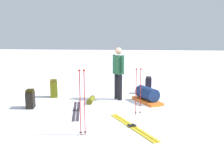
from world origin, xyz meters
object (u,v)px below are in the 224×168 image
Objects in this scene: backpack_large_dark at (54,88)px; ski_pair_near at (132,126)px; skier_standing at (118,71)px; gear_sled at (147,95)px; sleeping_mat_rolled at (91,100)px; ski_poles_planted_near at (82,99)px; backpack_small_spare at (148,85)px; ski_pair_far at (77,110)px; backpack_bright at (30,99)px; ski_poles_planted_far at (138,89)px.

ski_pair_near is at bearing 137.99° from backpack_large_dark.
skier_standing is 2.77m from ski_pair_near.
gear_sled is at bearing 165.59° from skier_standing.
ski_poles_planted_near is at bearing 99.49° from sleeping_mat_rolled.
ski_pair_far is at bearing 51.74° from backpack_small_spare.
skier_standing reaches higher than ski_pair_far.
backpack_bright is at bearing -20.97° from ski_pair_near.
ski_poles_planted_near is 3.24m from gear_sled.
ski_pair_near is 2.79× the size of backpack_small_spare.
skier_standing reaches higher than gear_sled.
skier_standing is at bearing 179.27° from backpack_large_dark.
gear_sled is 1.77m from sleeping_mat_rolled.
ski_pair_far is at bearing -33.75° from ski_pair_near.
backpack_bright is 0.43× the size of gear_sled.
ski_pair_near is 3.22m from backpack_bright.
ski_poles_planted_near is 1.91m from ski_poles_planted_far.
ski_poles_planted_near reaches higher than ski_poles_planted_far.
sleeping_mat_rolled is at bearing -102.66° from ski_pair_far.
ski_poles_planted_near reaches higher than ski_pair_near.
ski_pair_near is 2.44m from sleeping_mat_rolled.
skier_standing is at bearing -145.53° from sleeping_mat_rolled.
gear_sled reaches higher than ski_pair_near.
skier_standing is 1.29m from sleeping_mat_rolled.
ski_pair_near is 1.41× the size of ski_poles_planted_far.
backpack_large_dark is at bearing -42.01° from ski_pair_near.
skier_standing is 3.13× the size of backpack_bright.
ski_poles_planted_far reaches higher than backpack_bright.
ski_poles_planted_near is at bearing 32.75° from ski_pair_near.
skier_standing is 2.84m from backpack_bright.
skier_standing is at bearing 47.12° from backpack_small_spare.
backpack_bright is at bearing -2.95° from ski_pair_far.
skier_standing is 2.77× the size of backpack_large_dark.
backpack_large_dark is 1.56m from sleeping_mat_rolled.
skier_standing is 2.32m from backpack_large_dark.
backpack_small_spare is (-1.98, -2.51, 0.29)m from ski_pair_far.
gear_sled is (-0.33, -2.29, 0.21)m from ski_pair_near.
backpack_bright is at bearing -3.51° from ski_poles_planted_far.
backpack_large_dark is at bearing -0.73° from skier_standing.
ski_pair_far is (1.00, 1.45, -0.94)m from skier_standing.
ski_pair_near is at bearing 84.57° from ski_poles_planted_far.
sleeping_mat_rolled is at bearing 42.06° from backpack_small_spare.
ski_pair_near is at bearing 146.25° from ski_pair_far.
skier_standing reaches higher than sleeping_mat_rolled.
ski_poles_planted_far reaches higher than backpack_small_spare.
ski_pair_far is 1.52× the size of ski_poles_planted_far.
ski_poles_planted_far is 1.43m from gear_sled.
backpack_bright is 1.81m from sleeping_mat_rolled.
backpack_small_spare is 4.45m from ski_poles_planted_near.
ski_pair_far is at bearing 129.66° from backpack_large_dark.
backpack_small_spare is at bearing -132.88° from skier_standing.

